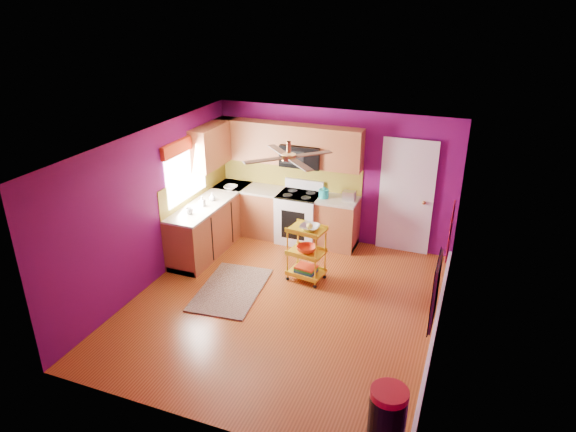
% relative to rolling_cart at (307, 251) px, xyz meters
% --- Properties ---
extents(ground, '(5.00, 5.00, 0.00)m').
position_rel_rolling_cart_xyz_m(ground, '(-0.07, -0.83, -0.53)').
color(ground, brown).
rests_on(ground, ground).
extents(room_envelope, '(4.54, 5.04, 2.52)m').
position_rel_rolling_cart_xyz_m(room_envelope, '(-0.05, -0.83, 1.10)').
color(room_envelope, '#610B54').
rests_on(room_envelope, ground).
extents(lower_cabinets, '(2.81, 2.31, 0.94)m').
position_rel_rolling_cart_xyz_m(lower_cabinets, '(-1.42, 0.99, -0.10)').
color(lower_cabinets, brown).
rests_on(lower_cabinets, ground).
extents(electric_range, '(0.76, 0.66, 1.13)m').
position_rel_rolling_cart_xyz_m(electric_range, '(-0.62, 1.34, -0.05)').
color(electric_range, white).
rests_on(electric_range, ground).
extents(upper_cabinetry, '(2.80, 2.30, 1.26)m').
position_rel_rolling_cart_xyz_m(upper_cabinetry, '(-1.31, 1.34, 1.27)').
color(upper_cabinetry, brown).
rests_on(upper_cabinetry, ground).
extents(left_window, '(0.08, 1.35, 1.08)m').
position_rel_rolling_cart_xyz_m(left_window, '(-2.29, 0.22, 1.21)').
color(left_window, white).
rests_on(left_window, ground).
extents(panel_door, '(0.95, 0.11, 2.15)m').
position_rel_rolling_cart_xyz_m(panel_door, '(1.28, 1.64, 0.49)').
color(panel_door, white).
rests_on(panel_door, ground).
extents(right_wall_art, '(0.04, 2.74, 1.04)m').
position_rel_rolling_cart_xyz_m(right_wall_art, '(2.16, -1.17, 0.91)').
color(right_wall_art, black).
rests_on(right_wall_art, ground).
extents(ceiling_fan, '(1.01, 1.01, 0.26)m').
position_rel_rolling_cart_xyz_m(ceiling_fan, '(-0.07, -0.63, 1.76)').
color(ceiling_fan, '#BF8C3F').
rests_on(ceiling_fan, ground).
extents(shag_rug, '(1.09, 1.62, 0.02)m').
position_rel_rolling_cart_xyz_m(shag_rug, '(-1.02, -0.74, -0.52)').
color(shag_rug, black).
rests_on(shag_rug, ground).
extents(rolling_cart, '(0.63, 0.50, 1.03)m').
position_rel_rolling_cart_xyz_m(rolling_cart, '(0.00, 0.00, 0.00)').
color(rolling_cart, yellow).
rests_on(rolling_cart, ground).
extents(trash_can, '(0.52, 0.52, 0.75)m').
position_rel_rolling_cart_xyz_m(trash_can, '(1.88, -2.92, -0.16)').
color(trash_can, black).
rests_on(trash_can, ground).
extents(teal_kettle, '(0.18, 0.18, 0.21)m').
position_rel_rolling_cart_xyz_m(teal_kettle, '(-0.15, 1.34, 0.49)').
color(teal_kettle, '#16A7AA').
rests_on(teal_kettle, lower_cabinets).
extents(toaster, '(0.22, 0.15, 0.18)m').
position_rel_rolling_cart_xyz_m(toaster, '(0.32, 1.36, 0.50)').
color(toaster, beige).
rests_on(toaster, lower_cabinets).
extents(soap_bottle_a, '(0.09, 0.09, 0.19)m').
position_rel_rolling_cart_xyz_m(soap_bottle_a, '(-2.00, 0.19, 0.50)').
color(soap_bottle_a, '#EA3F72').
rests_on(soap_bottle_a, lower_cabinets).
extents(soap_bottle_b, '(0.12, 0.12, 0.15)m').
position_rel_rolling_cart_xyz_m(soap_bottle_b, '(-1.96, 0.49, 0.48)').
color(soap_bottle_b, white).
rests_on(soap_bottle_b, lower_cabinets).
extents(counter_dish, '(0.25, 0.25, 0.06)m').
position_rel_rolling_cart_xyz_m(counter_dish, '(-1.94, 1.14, 0.44)').
color(counter_dish, white).
rests_on(counter_dish, lower_cabinets).
extents(counter_cup, '(0.13, 0.13, 0.10)m').
position_rel_rolling_cart_xyz_m(counter_cup, '(-2.04, -0.18, 0.46)').
color(counter_cup, white).
rests_on(counter_cup, lower_cabinets).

